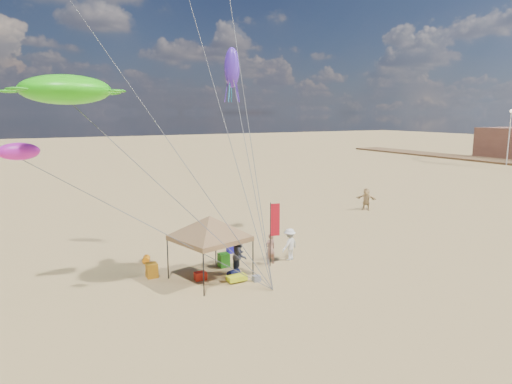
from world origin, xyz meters
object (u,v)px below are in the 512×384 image
Objects in this scene: feather_flag at (274,224)px; chair_green at (224,260)px; beach_cart at (237,278)px; person_near_a at (270,249)px; cooler_blue at (232,249)px; canopy_tent at (209,218)px; cooler_red at (200,276)px; person_near_b at (240,255)px; person_far_c at (366,199)px; person_near_c at (290,244)px; chair_yellow at (152,270)px; lamp_north at (510,128)px.

chair_green is (-2.28, 1.12, -1.86)m from feather_flag.
beach_cart is 3.08m from person_near_a.
beach_cart is (-1.72, -4.17, 0.01)m from cooler_blue.
cooler_red is (-0.45, 0.14, -2.75)m from canopy_tent.
cooler_red is 4.40m from cooler_blue.
cooler_red and cooler_blue have the same top height.
person_near_b is at bearing -171.92° from feather_flag.
person_far_c is at bearing -155.54° from person_near_a.
chair_green is 0.39× the size of person_far_c.
person_near_a is 0.96× the size of person_near_c.
chair_yellow reaches higher than cooler_blue.
canopy_tent is 3.64m from feather_flag.
feather_flag is 15.86m from person_far_c.
canopy_tent is 2.90× the size of person_near_b.
beach_cart is at bearing -98.89° from chair_green.
feather_flag reaches higher than cooler_blue.
cooler_blue is (-0.91, 3.06, -2.02)m from feather_flag.
cooler_blue is 0.07× the size of lamp_north.
feather_flag is 2.42m from person_near_b.
chair_yellow is 0.08× the size of lamp_north.
person_near_a is 1.24m from person_near_c.
cooler_red is 0.77× the size of chair_green.
chair_green is 2.46m from person_near_a.
person_near_b is (0.22, -1.41, 0.61)m from chair_green.
feather_flag is 4.49m from cooler_red.
chair_green is 3.62m from person_near_c.
person_far_c is at bearing -168.94° from person_near_c.
chair_yellow is 6.04m from person_near_a.
person_near_b is (-2.05, -0.29, -1.25)m from feather_flag.
beach_cart is 0.55× the size of person_near_a.
beach_cart is 0.11× the size of lamp_north.
person_near_a reaches higher than chair_yellow.
chair_green is at bearing 49.18° from person_near_b.
person_near_b reaches higher than chair_green.
person_near_b is (0.57, 0.82, 0.76)m from beach_cart.
feather_flag is 0.40× the size of lamp_north.
feather_flag reaches higher than chair_green.
lamp_north reaches higher than person_near_b.
lamp_north is (59.74, 21.33, 5.17)m from chair_yellow.
person_near_b is (-2.07, -0.64, 0.14)m from person_near_a.
person_near_c is 57.27m from lamp_north.
chair_green is (-1.37, -1.93, 0.16)m from cooler_blue.
beach_cart is (0.93, -0.91, -2.74)m from canopy_tent.
person_near_b is 3.38m from person_near_c.
canopy_tent reaches higher than cooler_red.
person_far_c is at bearing 19.51° from chair_yellow.
person_far_c is at bearing 24.25° from chair_green.
chair_green is 0.08× the size of lamp_north.
lamp_north is at bearing 21.75° from canopy_tent.
cooler_blue is at bearing 21.29° from person_near_b.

